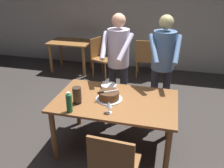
{
  "coord_description": "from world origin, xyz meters",
  "views": [
    {
      "loc": [
        0.61,
        -2.58,
        2.19
      ],
      "look_at": [
        -0.08,
        0.14,
        0.9
      ],
      "focal_mm": 37.85,
      "sensor_mm": 36.0,
      "label": 1
    }
  ],
  "objects_px": {
    "water_bottle": "(69,103)",
    "background_table": "(71,48)",
    "cake_knife": "(104,92)",
    "person_cutting_cake": "(118,58)",
    "wine_glass_near": "(109,105)",
    "background_chair_0": "(101,56)",
    "background_chair_1": "(146,57)",
    "main_dining_table": "(115,107)",
    "plate_stack": "(109,86)",
    "hurricane_lamp": "(77,95)",
    "chair_near_side": "(114,166)",
    "cake_on_platter": "(109,96)",
    "person_standing_beside": "(163,61)"
  },
  "relations": [
    {
      "from": "water_bottle",
      "to": "background_table",
      "type": "xyz_separation_m",
      "value": [
        -1.31,
        3.03,
        -0.29
      ]
    },
    {
      "from": "cake_knife",
      "to": "water_bottle",
      "type": "xyz_separation_m",
      "value": [
        -0.31,
        -0.36,
        -0.0
      ]
    },
    {
      "from": "cake_knife",
      "to": "person_cutting_cake",
      "type": "distance_m",
      "value": 0.77
    },
    {
      "from": "wine_glass_near",
      "to": "person_cutting_cake",
      "type": "distance_m",
      "value": 1.05
    },
    {
      "from": "wine_glass_near",
      "to": "person_cutting_cake",
      "type": "bearing_deg",
      "value": 97.1
    },
    {
      "from": "person_cutting_cake",
      "to": "cake_knife",
      "type": "bearing_deg",
      "value": -90.96
    },
    {
      "from": "person_cutting_cake",
      "to": "water_bottle",
      "type": "bearing_deg",
      "value": -106.03
    },
    {
      "from": "background_chair_0",
      "to": "background_chair_1",
      "type": "height_order",
      "value": "same"
    },
    {
      "from": "main_dining_table",
      "to": "cake_knife",
      "type": "relative_size",
      "value": 6.47
    },
    {
      "from": "background_table",
      "to": "wine_glass_near",
      "type": "bearing_deg",
      "value": -59.18
    },
    {
      "from": "plate_stack",
      "to": "cake_knife",
      "type": "bearing_deg",
      "value": -84.63
    },
    {
      "from": "wine_glass_near",
      "to": "background_chair_0",
      "type": "distance_m",
      "value": 2.96
    },
    {
      "from": "water_bottle",
      "to": "hurricane_lamp",
      "type": "relative_size",
      "value": 1.19
    },
    {
      "from": "background_table",
      "to": "background_chair_0",
      "type": "height_order",
      "value": "background_chair_0"
    },
    {
      "from": "plate_stack",
      "to": "background_chair_1",
      "type": "height_order",
      "value": "background_chair_1"
    },
    {
      "from": "main_dining_table",
      "to": "background_chair_0",
      "type": "height_order",
      "value": "background_chair_0"
    },
    {
      "from": "main_dining_table",
      "to": "background_chair_1",
      "type": "relative_size",
      "value": 1.72
    },
    {
      "from": "hurricane_lamp",
      "to": "background_chair_1",
      "type": "relative_size",
      "value": 0.23
    },
    {
      "from": "chair_near_side",
      "to": "background_table",
      "type": "xyz_separation_m",
      "value": [
        -1.95,
        3.48,
        0.09
      ]
    },
    {
      "from": "cake_knife",
      "to": "water_bottle",
      "type": "height_order",
      "value": "water_bottle"
    },
    {
      "from": "cake_on_platter",
      "to": "background_table",
      "type": "bearing_deg",
      "value": 122.49
    },
    {
      "from": "cake_on_platter",
      "to": "cake_knife",
      "type": "bearing_deg",
      "value": -147.44
    },
    {
      "from": "plate_stack",
      "to": "wine_glass_near",
      "type": "relative_size",
      "value": 1.53
    },
    {
      "from": "main_dining_table",
      "to": "plate_stack",
      "type": "distance_m",
      "value": 0.4
    },
    {
      "from": "hurricane_lamp",
      "to": "background_table",
      "type": "xyz_separation_m",
      "value": [
        -1.32,
        2.82,
        -0.28
      ]
    },
    {
      "from": "main_dining_table",
      "to": "chair_near_side",
      "type": "relative_size",
      "value": 1.72
    },
    {
      "from": "hurricane_lamp",
      "to": "background_chair_0",
      "type": "xyz_separation_m",
      "value": [
        -0.5,
        2.66,
        -0.37
      ]
    },
    {
      "from": "background_chair_0",
      "to": "background_table",
      "type": "bearing_deg",
      "value": 169.24
    },
    {
      "from": "background_table",
      "to": "chair_near_side",
      "type": "bearing_deg",
      "value": -60.7
    },
    {
      "from": "wine_glass_near",
      "to": "water_bottle",
      "type": "height_order",
      "value": "water_bottle"
    },
    {
      "from": "plate_stack",
      "to": "chair_near_side",
      "type": "height_order",
      "value": "chair_near_side"
    },
    {
      "from": "background_chair_1",
      "to": "background_table",
      "type": "bearing_deg",
      "value": 179.9
    },
    {
      "from": "cake_knife",
      "to": "hurricane_lamp",
      "type": "relative_size",
      "value": 1.14
    },
    {
      "from": "background_chair_0",
      "to": "background_chair_1",
      "type": "relative_size",
      "value": 1.0
    },
    {
      "from": "background_chair_0",
      "to": "background_chair_1",
      "type": "xyz_separation_m",
      "value": [
        1.01,
        0.15,
        0.0
      ]
    },
    {
      "from": "hurricane_lamp",
      "to": "background_chair_1",
      "type": "bearing_deg",
      "value": 79.56
    },
    {
      "from": "water_bottle",
      "to": "person_cutting_cake",
      "type": "height_order",
      "value": "person_cutting_cake"
    },
    {
      "from": "hurricane_lamp",
      "to": "person_standing_beside",
      "type": "height_order",
      "value": "person_standing_beside"
    },
    {
      "from": "cake_on_platter",
      "to": "background_chair_1",
      "type": "distance_m",
      "value": 2.65
    },
    {
      "from": "background_chair_0",
      "to": "background_chair_1",
      "type": "distance_m",
      "value": 1.03
    },
    {
      "from": "background_chair_1",
      "to": "person_cutting_cake",
      "type": "bearing_deg",
      "value": -96.21
    },
    {
      "from": "person_cutting_cake",
      "to": "background_table",
      "type": "height_order",
      "value": "person_cutting_cake"
    },
    {
      "from": "water_bottle",
      "to": "person_standing_beside",
      "type": "height_order",
      "value": "person_standing_beside"
    },
    {
      "from": "chair_near_side",
      "to": "background_chair_0",
      "type": "height_order",
      "value": "same"
    },
    {
      "from": "cake_on_platter",
      "to": "background_chair_1",
      "type": "xyz_separation_m",
      "value": [
        0.16,
        2.63,
        -0.31
      ]
    },
    {
      "from": "cake_on_platter",
      "to": "hurricane_lamp",
      "type": "height_order",
      "value": "hurricane_lamp"
    },
    {
      "from": "chair_near_side",
      "to": "background_chair_1",
      "type": "bearing_deg",
      "value": 91.91
    },
    {
      "from": "person_cutting_cake",
      "to": "background_table",
      "type": "distance_m",
      "value": 2.57
    },
    {
      "from": "wine_glass_near",
      "to": "background_chair_1",
      "type": "height_order",
      "value": "background_chair_1"
    },
    {
      "from": "main_dining_table",
      "to": "cake_knife",
      "type": "distance_m",
      "value": 0.27
    }
  ]
}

